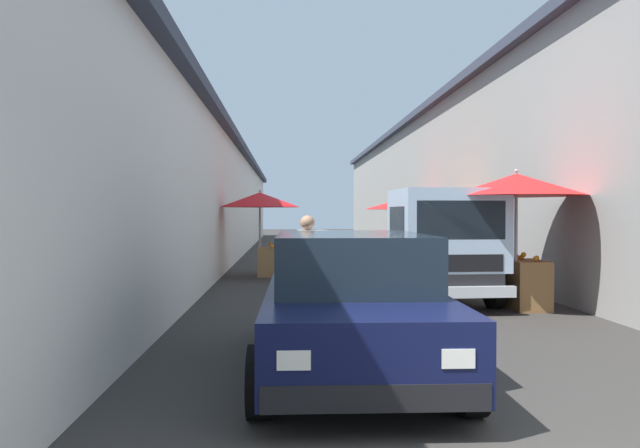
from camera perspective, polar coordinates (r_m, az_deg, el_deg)
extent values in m
plane|color=#33302D|center=(16.21, 2.57, -4.84)|extent=(90.00, 90.00, 0.00)
cube|color=silver|center=(19.01, -19.19, 1.89)|extent=(49.50, 7.00, 3.92)
cube|color=#383D4C|center=(19.16, -19.23, 8.13)|extent=(49.80, 7.50, 0.24)
cube|color=gray|center=(20.19, 21.65, 3.76)|extent=(49.50, 7.00, 5.28)
cube|color=#383D4C|center=(20.51, 21.70, 11.49)|extent=(49.80, 7.50, 0.24)
cylinder|color=#9E9EA3|center=(15.44, -5.90, -1.01)|extent=(0.06, 0.06, 2.22)
cone|color=red|center=(15.44, -5.90, 2.38)|extent=(2.13, 2.13, 0.39)
sphere|color=#9E9EA3|center=(15.44, -5.90, 3.25)|extent=(0.07, 0.07, 0.07)
cube|color=#9E7547|center=(15.48, -5.05, -3.72)|extent=(0.73, 0.57, 0.75)
sphere|color=orange|center=(15.57, -4.87, -1.95)|extent=(0.09, 0.09, 0.09)
sphere|color=orange|center=(15.35, -4.72, -2.19)|extent=(0.09, 0.09, 0.09)
sphere|color=orange|center=(15.68, -4.43, -2.12)|extent=(0.09, 0.09, 0.09)
cylinder|color=#9E9EA3|center=(16.21, 11.18, -1.23)|extent=(0.06, 0.06, 2.05)
cone|color=#D84C14|center=(16.20, 11.19, 1.65)|extent=(2.55, 2.55, 0.42)
sphere|color=#9E9EA3|center=(16.21, 11.19, 2.54)|extent=(0.07, 0.07, 0.07)
cube|color=#9E7547|center=(16.35, 10.29, -3.45)|extent=(0.86, 0.76, 0.77)
sphere|color=orange|center=(16.42, 9.92, -1.92)|extent=(0.09, 0.09, 0.09)
sphere|color=orange|center=(16.57, 9.48, -1.90)|extent=(0.09, 0.09, 0.09)
sphere|color=orange|center=(16.48, 9.50, -1.91)|extent=(0.09, 0.09, 0.09)
sphere|color=orange|center=(16.10, 11.31, -1.99)|extent=(0.09, 0.09, 0.09)
sphere|color=orange|center=(16.56, 10.18, -1.90)|extent=(0.09, 0.09, 0.09)
cylinder|color=#9E9EA3|center=(10.52, 18.60, -1.68)|extent=(0.06, 0.06, 2.34)
cone|color=red|center=(10.52, 18.63, 3.66)|extent=(2.31, 2.31, 0.38)
sphere|color=#9E9EA3|center=(10.53, 18.64, 4.92)|extent=(0.07, 0.07, 0.07)
cube|color=olive|center=(10.79, 19.49, -5.61)|extent=(0.89, 0.58, 0.85)
sphere|color=orange|center=(10.70, 19.27, -2.85)|extent=(0.09, 0.09, 0.09)
sphere|color=orange|center=(10.84, 18.68, -3.08)|extent=(0.09, 0.09, 0.09)
sphere|color=orange|center=(10.57, 20.34, -3.19)|extent=(0.09, 0.09, 0.09)
sphere|color=orange|center=(10.71, 20.41, -3.14)|extent=(0.09, 0.09, 0.09)
sphere|color=orange|center=(10.78, 19.08, -3.11)|extent=(0.09, 0.09, 0.09)
cylinder|color=#9E9EA3|center=(20.14, 8.03, -0.61)|extent=(0.06, 0.06, 2.16)
cone|color=red|center=(20.13, 8.04, 1.96)|extent=(2.60, 2.60, 0.36)
sphere|color=#9E9EA3|center=(20.14, 8.04, 2.58)|extent=(0.07, 0.07, 0.07)
cube|color=#9E7547|center=(20.28, 7.87, -2.52)|extent=(0.78, 0.62, 0.80)
sphere|color=orange|center=(20.12, 8.47, -1.28)|extent=(0.09, 0.09, 0.09)
sphere|color=orange|center=(20.24, 7.76, -1.26)|extent=(0.09, 0.09, 0.09)
sphere|color=orange|center=(20.25, 7.57, -1.26)|extent=(0.09, 0.09, 0.09)
sphere|color=orange|center=(20.36, 8.11, -1.25)|extent=(0.09, 0.09, 0.09)
sphere|color=orange|center=(20.34, 8.40, -1.25)|extent=(0.09, 0.09, 0.09)
cube|color=#0F1438|center=(6.16, 3.02, -9.19)|extent=(3.93, 1.79, 0.64)
cube|color=#19232D|center=(6.23, 2.90, -3.50)|extent=(2.37, 1.55, 0.56)
cube|color=black|center=(4.36, 5.46, -16.48)|extent=(0.13, 1.65, 0.20)
cube|color=silver|center=(4.38, 13.29, -12.62)|extent=(0.06, 0.24, 0.14)
cube|color=silver|center=(4.23, -2.58, -13.10)|extent=(0.06, 0.24, 0.14)
cylinder|color=black|center=(5.10, 14.46, -14.49)|extent=(0.60, 0.21, 0.60)
cylinder|color=black|center=(4.91, -5.87, -15.09)|extent=(0.60, 0.21, 0.60)
cylinder|color=black|center=(7.62, 8.61, -9.27)|extent=(0.60, 0.21, 0.60)
cylinder|color=black|center=(7.49, -4.60, -9.44)|extent=(0.60, 0.21, 0.60)
cube|color=black|center=(11.98, 9.81, -4.54)|extent=(4.86, 1.67, 0.36)
cube|color=#ADC6E0|center=(10.36, 12.25, -0.54)|extent=(1.61, 1.81, 1.40)
cube|color=#19232D|center=(9.66, 13.60, 0.38)|extent=(0.12, 1.47, 0.63)
cube|color=#19232D|center=(10.36, 12.25, 0.43)|extent=(1.12, 1.82, 0.45)
cube|color=black|center=(9.68, 13.60, -3.74)|extent=(0.12, 1.40, 0.28)
cube|color=silver|center=(9.66, 13.75, -6.50)|extent=(0.19, 1.75, 0.18)
cube|color=gray|center=(12.96, 12.36, -2.21)|extent=(3.16, 0.19, 0.50)
cube|color=gray|center=(12.55, 5.19, -2.30)|extent=(3.16, 0.19, 0.50)
cube|color=gray|center=(14.24, 7.26, -1.91)|extent=(0.13, 1.65, 0.50)
cylinder|color=black|center=(10.74, 16.70, -5.96)|extent=(0.73, 0.25, 0.72)
cylinder|color=black|center=(10.21, 7.52, -6.29)|extent=(0.73, 0.25, 0.72)
cylinder|color=black|center=(13.61, 11.74, -4.46)|extent=(0.73, 0.25, 0.72)
cylinder|color=black|center=(13.20, 4.45, -4.62)|extent=(0.73, 0.25, 0.72)
cylinder|color=#232328|center=(8.97, -1.73, -7.03)|extent=(0.14, 0.14, 0.81)
cylinder|color=#232328|center=(8.91, -0.74, -7.08)|extent=(0.14, 0.14, 0.81)
cube|color=white|center=(8.87, -1.24, -2.54)|extent=(0.36, 0.51, 0.60)
sphere|color=#A57A5B|center=(8.85, -1.24, 0.13)|extent=(0.22, 0.22, 0.22)
cylinder|color=white|center=(8.97, -2.95, -2.30)|extent=(0.08, 0.08, 0.54)
cylinder|color=white|center=(8.77, 0.51, -2.38)|extent=(0.08, 0.08, 0.54)
cylinder|color=#665B4C|center=(14.55, 13.38, -4.03)|extent=(0.14, 0.14, 0.76)
cylinder|color=#665B4C|center=(14.61, 12.81, -4.01)|extent=(0.14, 0.14, 0.76)
cube|color=#33518C|center=(14.53, 13.11, -1.41)|extent=(0.43, 0.47, 0.57)
sphere|color=tan|center=(14.52, 13.11, 0.13)|extent=(0.21, 0.21, 0.21)
cylinder|color=#33518C|center=(14.43, 14.11, -1.32)|extent=(0.08, 0.08, 0.51)
cylinder|color=#33518C|center=(14.64, 12.12, -1.28)|extent=(0.08, 0.08, 0.51)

